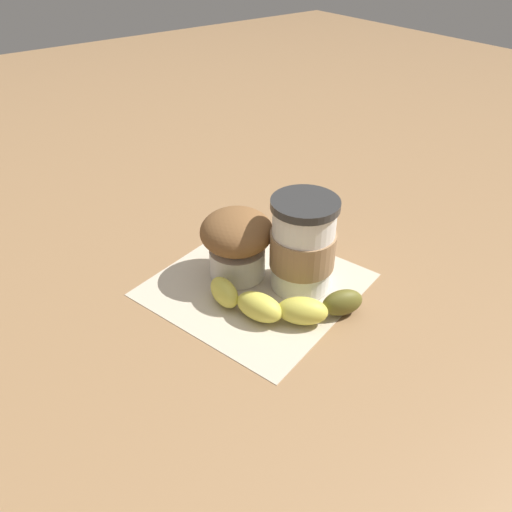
# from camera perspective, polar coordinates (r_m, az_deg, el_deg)

# --- Properties ---
(ground_plane) EXTENTS (3.00, 3.00, 0.00)m
(ground_plane) POSITION_cam_1_polar(r_m,az_deg,el_deg) (0.66, -0.00, -3.30)
(ground_plane) COLOR #936D47
(paper_napkin) EXTENTS (0.29, 0.29, 0.00)m
(paper_napkin) POSITION_cam_1_polar(r_m,az_deg,el_deg) (0.66, -0.00, -3.25)
(paper_napkin) COLOR beige
(paper_napkin) RESTS_ON ground_plane
(coffee_cup) EXTENTS (0.08, 0.08, 0.12)m
(coffee_cup) POSITION_cam_1_polar(r_m,az_deg,el_deg) (0.62, 5.36, 1.22)
(coffee_cup) COLOR white
(coffee_cup) RESTS_ON paper_napkin
(muffin) EXTENTS (0.09, 0.09, 0.09)m
(muffin) POSITION_cam_1_polar(r_m,az_deg,el_deg) (0.64, -2.20, 1.73)
(muffin) COLOR white
(muffin) RESTS_ON paper_napkin
(banana) EXTENTS (0.15, 0.15, 0.03)m
(banana) POSITION_cam_1_polar(r_m,az_deg,el_deg) (0.60, 2.94, -5.51)
(banana) COLOR #D6CC4C
(banana) RESTS_ON paper_napkin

